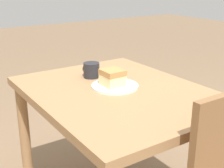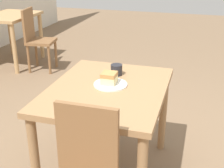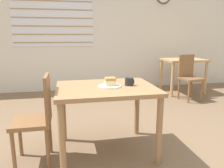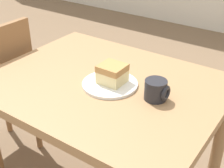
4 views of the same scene
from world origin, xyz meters
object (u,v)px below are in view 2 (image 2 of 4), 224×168
(cake_slice, at_px, (109,78))
(coffee_mug, at_px, (117,70))
(dining_table_far, at_px, (10,24))
(plate, at_px, (110,85))
(chair_far_corner, at_px, (37,38))
(dining_table_near, at_px, (108,101))

(cake_slice, bearing_deg, coffee_mug, 0.94)
(dining_table_far, height_order, plate, dining_table_far)
(chair_far_corner, distance_m, plate, 2.52)
(dining_table_far, height_order, cake_slice, cake_slice)
(dining_table_near, bearing_deg, dining_table_far, 45.96)
(dining_table_near, distance_m, coffee_mug, 0.29)
(dining_table_far, bearing_deg, cake_slice, -133.45)
(cake_slice, distance_m, coffee_mug, 0.21)
(dining_table_near, distance_m, chair_far_corner, 2.53)
(plate, distance_m, cake_slice, 0.05)
(dining_table_far, distance_m, plate, 2.97)
(chair_far_corner, bearing_deg, coffee_mug, -144.27)
(dining_table_far, xyz_separation_m, plate, (-2.04, -2.16, 0.12))
(chair_far_corner, relative_size, plate, 3.72)
(dining_table_near, distance_m, plate, 0.12)
(chair_far_corner, bearing_deg, dining_table_far, 64.65)
(dining_table_far, distance_m, cake_slice, 2.96)
(cake_slice, height_order, coffee_mug, cake_slice)
(coffee_mug, bearing_deg, chair_far_corner, 44.32)
(chair_far_corner, distance_m, coffee_mug, 2.36)
(dining_table_far, relative_size, chair_far_corner, 0.98)
(dining_table_near, height_order, coffee_mug, coffee_mug)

